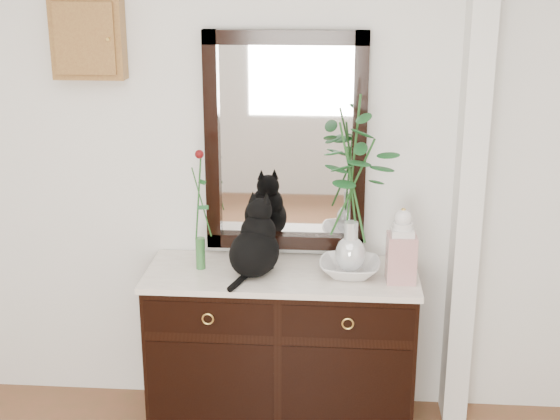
# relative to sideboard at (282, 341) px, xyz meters

# --- Properties ---
(wall_back) EXTENTS (3.60, 0.04, 2.70)m
(wall_back) POSITION_rel_sideboard_xyz_m (-0.10, 0.25, 0.88)
(wall_back) COLOR silver
(wall_back) RESTS_ON ground
(pilaster) EXTENTS (0.12, 0.20, 2.70)m
(pilaster) POSITION_rel_sideboard_xyz_m (0.90, 0.17, 0.88)
(pilaster) COLOR silver
(pilaster) RESTS_ON ground
(sideboard) EXTENTS (1.33, 0.52, 0.82)m
(sideboard) POSITION_rel_sideboard_xyz_m (0.00, 0.00, 0.00)
(sideboard) COLOR black
(sideboard) RESTS_ON ground
(wall_mirror) EXTENTS (0.80, 0.06, 1.10)m
(wall_mirror) POSITION_rel_sideboard_xyz_m (-0.00, 0.24, 0.97)
(wall_mirror) COLOR black
(wall_mirror) RESTS_ON wall_back
(key_cabinet) EXTENTS (0.35, 0.10, 0.40)m
(key_cabinet) POSITION_rel_sideboard_xyz_m (-0.95, 0.21, 1.48)
(key_cabinet) COLOR brown
(key_cabinet) RESTS_ON wall_back
(cat) EXTENTS (0.35, 0.39, 0.37)m
(cat) POSITION_rel_sideboard_xyz_m (-0.13, -0.04, 0.56)
(cat) COLOR black
(cat) RESTS_ON sideboard
(lotus_bowl) EXTENTS (0.31, 0.31, 0.07)m
(lotus_bowl) POSITION_rel_sideboard_xyz_m (0.33, -0.01, 0.41)
(lotus_bowl) COLOR silver
(lotus_bowl) RESTS_ON sideboard
(vase_branches) EXTENTS (0.55, 0.55, 0.88)m
(vase_branches) POSITION_rel_sideboard_xyz_m (0.33, -0.01, 0.84)
(vase_branches) COLOR silver
(vase_branches) RESTS_ON lotus_bowl
(bud_vase_rose) EXTENTS (0.09, 0.09, 0.62)m
(bud_vase_rose) POSITION_rel_sideboard_xyz_m (-0.40, 0.02, 0.68)
(bud_vase_rose) COLOR #336A33
(bud_vase_rose) RESTS_ON sideboard
(ginger_jar) EXTENTS (0.14, 0.14, 0.37)m
(ginger_jar) POSITION_rel_sideboard_xyz_m (0.57, -0.07, 0.56)
(ginger_jar) COLOR silver
(ginger_jar) RESTS_ON sideboard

